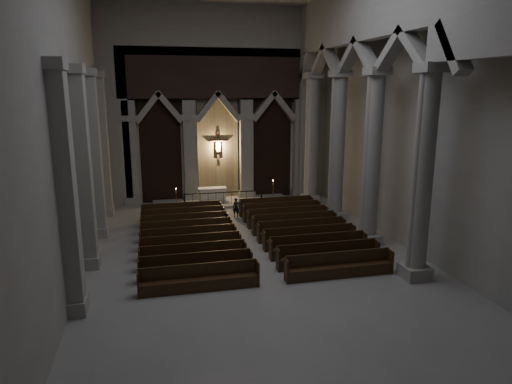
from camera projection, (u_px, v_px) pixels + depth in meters
room at (261, 76)px, 17.05m from camera, size 24.00×24.10×12.00m
sanctuary_wall at (218, 96)px, 28.23m from camera, size 14.00×0.77×12.00m
right_arcade at (379, 72)px, 19.47m from camera, size 1.00×24.00×12.00m
left_pilasters at (91, 164)px, 19.74m from camera, size 0.60×13.00×8.03m
sanctuary_step at (222, 202)px, 28.82m from camera, size 8.50×2.60×0.15m
altar at (212, 195)px, 28.52m from camera, size 1.74×0.70×0.89m
altar_rail at (224, 197)px, 27.85m from camera, size 4.84×0.09×0.95m
candle_stand_left at (177, 206)px, 26.57m from camera, size 0.25×0.25×1.48m
candle_stand_right at (273, 198)px, 28.39m from camera, size 0.27×0.27×1.58m
pews at (247, 237)px, 21.39m from camera, size 9.75×9.64×0.97m
worshipper at (236, 208)px, 25.70m from camera, size 0.47×0.40×1.08m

